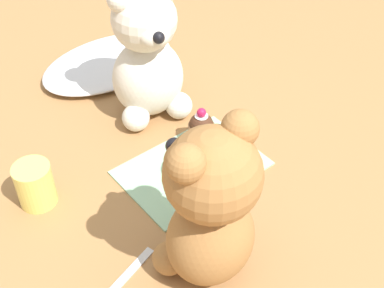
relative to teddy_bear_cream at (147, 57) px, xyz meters
The scene contains 10 objects.
ground_plane 0.21m from the teddy_bear_cream, 102.08° to the right, with size 4.00×4.00×0.00m, color #9E7042.
knitted_placemat 0.21m from the teddy_bear_cream, 102.08° to the right, with size 0.23×0.16×0.01m, color #8EBC99.
tulle_cloth 0.20m from the teddy_bear_cream, 85.21° to the left, with size 0.29×0.18×0.03m, color silver.
teddy_bear_cream is the anchor object (origin of this frame).
teddy_bear_tan 0.37m from the teddy_bear_cream, 112.93° to the right, with size 0.13×0.14×0.26m.
cupcake_near_cream_bear 0.16m from the teddy_bear_cream, 82.13° to the right, with size 0.05×0.05×0.07m.
saucer_plate 0.23m from the teddy_bear_cream, 106.13° to the right, with size 0.07×0.07×0.01m, color white.
cupcake_near_tan_bear 0.21m from the teddy_bear_cream, 106.13° to the right, with size 0.05×0.05×0.07m.
juice_glass 0.29m from the teddy_bear_cream, 164.77° to the right, with size 0.06×0.06×0.07m, color #EADB66.
teaspoon 0.39m from the teddy_bear_cream, 131.87° to the right, with size 0.13×0.01×0.01m, color silver.
Camera 1 is at (-0.40, -0.49, 0.64)m, focal length 50.00 mm.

